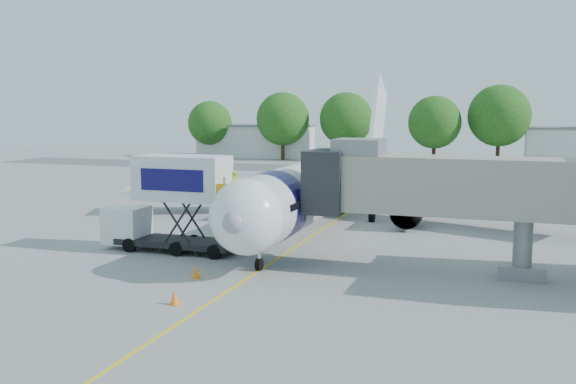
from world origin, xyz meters
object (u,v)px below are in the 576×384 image
(aircraft, at_px, (330,183))
(ground_tug, at_px, (173,311))
(catering_hiloader, at_px, (172,204))
(jet_bridge, at_px, (428,186))

(aircraft, xyz_separation_m, ground_tug, (0.22, -22.81, -2.20))
(catering_hiloader, bearing_deg, jet_bridge, 0.01)
(aircraft, relative_size, catering_hiloader, 4.44)
(jet_bridge, distance_m, ground_tug, 14.49)
(ground_tug, bearing_deg, jet_bridge, 68.51)
(aircraft, xyz_separation_m, catering_hiloader, (-6.27, -11.12, -0.19))
(aircraft, height_order, jet_bridge, aircraft)
(catering_hiloader, height_order, ground_tug, catering_hiloader)
(jet_bridge, bearing_deg, aircraft, 125.70)
(aircraft, bearing_deg, jet_bridge, -54.30)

